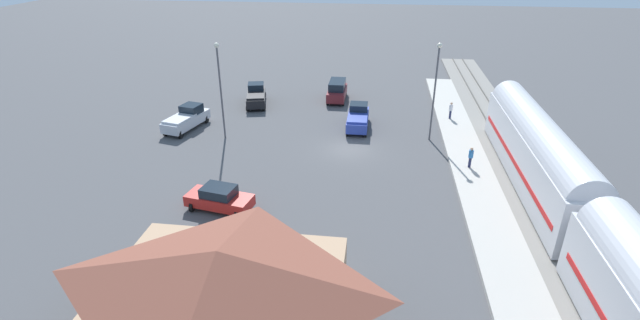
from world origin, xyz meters
TOP-DOWN VIEW (x-y plane):
  - ground_plane at (0.00, 0.00)m, footprint 200.00×200.00m
  - railway_track at (-14.00, 0.00)m, footprint 4.80×70.00m
  - platform at (-10.00, 0.00)m, footprint 3.20×46.00m
  - passenger_train at (-14.00, 14.59)m, footprint 2.93×40.55m
  - station_building at (4.00, 22.00)m, footprint 11.08×9.32m
  - pedestrian_on_platform at (-9.81, 2.72)m, footprint 0.36×0.36m
  - pedestrian_waiting_far at (-9.63, -8.34)m, footprint 0.36×0.36m
  - sedan_red at (8.00, 10.93)m, footprint 4.76×2.89m
  - pickup_black at (11.13, -10.98)m, footprint 3.11×5.70m
  - suv_maroon at (2.35, -13.64)m, footprint 1.97×4.90m
  - pickup_blue at (-0.48, -5.45)m, footprint 1.96×5.40m
  - pickup_silver at (15.97, -3.03)m, footprint 3.15×5.71m
  - light_pole_near_platform at (-7.20, -3.23)m, footprint 0.44×0.44m
  - light_pole_lot_center at (11.59, -1.22)m, footprint 0.44×0.44m

SIDE VIEW (x-z plane):
  - ground_plane at x=0.00m, z-range 0.00..0.00m
  - railway_track at x=-14.00m, z-range -0.06..0.24m
  - platform at x=-10.00m, z-range 0.00..0.30m
  - sedan_red at x=8.00m, z-range 0.01..1.75m
  - pickup_black at x=11.13m, z-range -0.04..2.10m
  - pickup_blue at x=-0.48m, z-range -0.04..2.10m
  - pickup_silver at x=15.97m, z-range -0.04..2.10m
  - suv_maroon at x=2.35m, z-range 0.04..2.26m
  - pedestrian_on_platform at x=-9.81m, z-range 0.43..2.14m
  - pedestrian_waiting_far at x=-9.63m, z-range 0.43..2.14m
  - station_building at x=4.00m, z-range 0.10..5.25m
  - passenger_train at x=-14.00m, z-range 0.37..5.35m
  - light_pole_lot_center at x=11.59m, z-range 1.04..9.82m
  - light_pole_near_platform at x=-7.20m, z-range 1.04..9.88m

